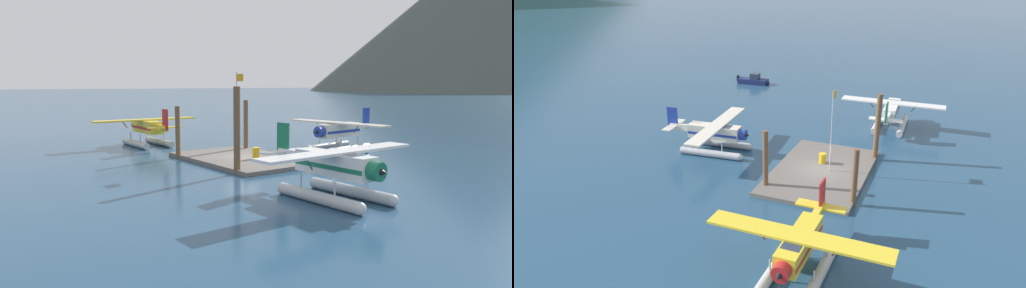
% 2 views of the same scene
% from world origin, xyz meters
% --- Properties ---
extents(ground_plane, '(1200.00, 1200.00, 0.00)m').
position_xyz_m(ground_plane, '(0.00, 0.00, 0.00)').
color(ground_plane, navy).
extents(dock_platform, '(11.71, 7.40, 0.30)m').
position_xyz_m(dock_platform, '(0.00, 0.00, 0.15)').
color(dock_platform, '#66605B').
rests_on(dock_platform, ground).
extents(piling_near_left, '(0.41, 0.41, 4.31)m').
position_xyz_m(piling_near_left, '(-4.19, -3.63, 2.16)').
color(piling_near_left, brown).
rests_on(piling_near_left, ground).
extents(piling_near_right, '(0.46, 0.46, 5.96)m').
position_xyz_m(piling_near_right, '(4.44, -3.53, 2.98)').
color(piling_near_right, brown).
rests_on(piling_near_right, ground).
extents(piling_far_left, '(0.41, 0.41, 4.67)m').
position_xyz_m(piling_far_left, '(-4.11, 3.19, 2.34)').
color(piling_far_left, brown).
rests_on(piling_far_left, ground).
extents(flagpole, '(0.95, 0.10, 6.76)m').
position_xyz_m(flagpole, '(0.25, -0.66, 4.46)').
color(flagpole, silver).
rests_on(flagpole, dock_platform).
extents(fuel_drum, '(0.62, 0.62, 0.88)m').
position_xyz_m(fuel_drum, '(1.39, 0.32, 0.74)').
color(fuel_drum, gold).
rests_on(fuel_drum, dock_platform).
extents(mountain_ridge_west_peak, '(329.15, 329.15, 138.50)m').
position_xyz_m(mountain_ridge_west_peak, '(-191.67, 408.85, 69.25)').
color(mountain_ridge_west_peak, '#424C47').
rests_on(mountain_ridge_west_peak, ground).
extents(seaplane_cream_bow_centre, '(10.48, 7.96, 3.84)m').
position_xyz_m(seaplane_cream_bow_centre, '(0.72, 10.21, 1.58)').
color(seaplane_cream_bow_centre, '#B7BABF').
rests_on(seaplane_cream_bow_centre, ground).
extents(seaplane_yellow_port_aft, '(7.98, 10.40, 3.84)m').
position_xyz_m(seaplane_yellow_port_aft, '(-12.94, -2.60, 1.58)').
color(seaplane_yellow_port_aft, '#B7BABF').
rests_on(seaplane_yellow_port_aft, ground).
extents(seaplane_white_stbd_aft, '(7.98, 10.43, 3.84)m').
position_xyz_m(seaplane_white_stbd_aft, '(13.49, -3.40, 1.58)').
color(seaplane_white_stbd_aft, '#B7BABF').
rests_on(seaplane_white_stbd_aft, ground).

